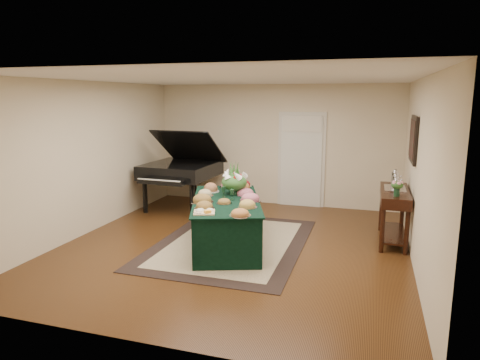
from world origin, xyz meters
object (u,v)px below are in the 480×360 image
(floral_centerpiece, at_px, (234,179))
(mahogany_sideboard, at_px, (394,202))
(grand_piano, at_px, (181,169))
(buffet_table, at_px, (226,222))

(floral_centerpiece, xyz_separation_m, mahogany_sideboard, (2.62, 0.62, -0.35))
(floral_centerpiece, height_order, grand_piano, grand_piano)
(buffet_table, bearing_deg, floral_centerpiece, 88.84)
(mahogany_sideboard, bearing_deg, floral_centerpiece, -166.58)
(floral_centerpiece, distance_m, mahogany_sideboard, 2.71)
(floral_centerpiece, relative_size, mahogany_sideboard, 0.32)
(buffet_table, relative_size, mahogany_sideboard, 1.73)
(grand_piano, distance_m, mahogany_sideboard, 4.47)
(grand_piano, height_order, mahogany_sideboard, grand_piano)
(grand_piano, relative_size, mahogany_sideboard, 1.25)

